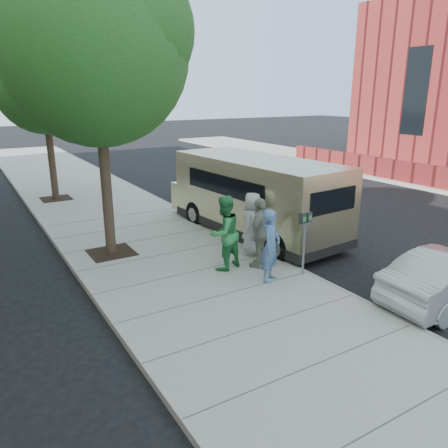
{
  "coord_description": "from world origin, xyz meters",
  "views": [
    {
      "loc": [
        -5.56,
        -9.02,
        4.43
      ],
      "look_at": [
        0.19,
        0.43,
        1.1
      ],
      "focal_mm": 35.0,
      "sensor_mm": 36.0,
      "label": 1
    }
  ],
  "objects": [
    {
      "name": "sidewalk",
      "position": [
        -1.0,
        0.0,
        0.07
      ],
      "size": [
        5.0,
        60.0,
        0.15
      ],
      "primitive_type": "cube",
      "color": "gray",
      "rests_on": "ground"
    },
    {
      "name": "person_green_shirt",
      "position": [
        -0.2,
        -0.21,
        1.09
      ],
      "size": [
        1.07,
        0.93,
        1.89
      ],
      "primitive_type": "imported",
      "rotation": [
        0.0,
        0.0,
        3.4
      ],
      "color": "#2D8B47",
      "rests_on": "sidewalk"
    },
    {
      "name": "tree_far",
      "position": [
        -2.25,
        10.0,
        4.88
      ],
      "size": [
        3.92,
        3.8,
        6.49
      ],
      "color": "black",
      "rests_on": "sidewalk"
    },
    {
      "name": "person_gray_shirt",
      "position": [
        1.02,
        0.3,
        1.01
      ],
      "size": [
        1.01,
        0.93,
        1.73
      ],
      "primitive_type": "imported",
      "rotation": [
        0.0,
        0.0,
        3.74
      ],
      "color": "#AAA9AC",
      "rests_on": "sidewalk"
    },
    {
      "name": "person_striped_polo",
      "position": [
        0.66,
        -0.54,
        1.05
      ],
      "size": [
        1.12,
        0.94,
        1.8
      ],
      "primitive_type": "imported",
      "rotation": [
        0.0,
        0.0,
        3.71
      ],
      "color": "gray",
      "rests_on": "sidewalk"
    },
    {
      "name": "tree_near",
      "position": [
        -2.25,
        2.4,
        5.55
      ],
      "size": [
        4.62,
        4.6,
        7.53
      ],
      "color": "black",
      "rests_on": "sidewalk"
    },
    {
      "name": "person_officer",
      "position": [
        0.35,
        -1.4,
        1.02
      ],
      "size": [
        0.76,
        0.69,
        1.74
      ],
      "primitive_type": "imported",
      "rotation": [
        0.0,
        0.0,
        0.58
      ],
      "color": "#4B6FA0",
      "rests_on": "sidewalk"
    },
    {
      "name": "parking_meter",
      "position": [
        1.25,
        -1.54,
        1.28
      ],
      "size": [
        0.33,
        0.14,
        1.57
      ],
      "rotation": [
        0.0,
        0.0,
        0.08
      ],
      "color": "gray",
      "rests_on": "sidewalk"
    },
    {
      "name": "van",
      "position": [
        2.29,
        2.05,
        1.32
      ],
      "size": [
        2.75,
        6.87,
        2.5
      ],
      "rotation": [
        0.0,
        0.0,
        0.08
      ],
      "color": "#C4BB8D",
      "rests_on": "ground"
    },
    {
      "name": "ground",
      "position": [
        0.0,
        0.0,
        0.0
      ],
      "size": [
        120.0,
        120.0,
        0.0
      ],
      "primitive_type": "plane",
      "color": "black",
      "rests_on": "ground"
    },
    {
      "name": "curb_face",
      "position": [
        1.44,
        0.0,
        0.07
      ],
      "size": [
        0.12,
        60.0,
        0.16
      ],
      "primitive_type": "cube",
      "color": "gray",
      "rests_on": "ground"
    }
  ]
}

